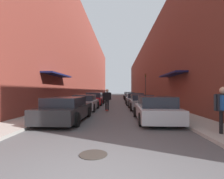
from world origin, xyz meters
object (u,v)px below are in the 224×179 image
Objects in this scene: parked_car_right_3 at (133,97)px; skateboarder at (107,97)px; parked_car_right_4 at (130,96)px; parked_car_right_2 at (135,99)px; parked_car_right_5 at (128,95)px; parked_car_left_1 at (85,103)px; parked_car_right_0 at (155,109)px; parked_car_left_0 at (66,109)px; manhole_cover at (93,154)px; parked_car_left_2 at (95,99)px; traffic_light at (145,84)px; parked_car_right_1 at (141,102)px; pedestrian at (224,104)px; parked_car_left_3 at (101,97)px.

skateboarder reaches higher than parked_car_right_3.
parked_car_right_4 is (-0.13, 5.07, 0.00)m from parked_car_right_3.
parked_car_right_5 is at bearing 89.73° from parked_car_right_2.
parked_car_left_1 is 1.08× the size of parked_car_right_5.
parked_car_right_0 is (4.63, -4.93, 0.01)m from parked_car_left_1.
parked_car_right_0 is at bearing 2.65° from parked_car_left_0.
parked_car_right_2 is 6.34× the size of manhole_cover.
parked_car_left_2 is 7.24m from parked_car_right_3.
parked_car_right_0 reaches higher than parked_car_right_3.
parked_car_left_1 is 0.96× the size of parked_car_right_3.
parked_car_right_3 is 1.19× the size of traffic_light.
manhole_cover is at bearing -103.44° from parked_car_right_1.
parked_car_left_2 reaches higher than parked_car_right_3.
parked_car_left_0 is 5.07m from skateboarder.
parked_car_right_5 is 21.25m from skateboarder.
pedestrian reaches higher than parked_car_right_4.
parked_car_left_1 is 6.76m from parked_car_right_0.
parked_car_right_4 is (-0.07, 15.19, 0.01)m from parked_car_right_1.
traffic_light reaches higher than parked_car_right_2.
skateboarder is 9.40m from manhole_cover.
parked_car_right_2 is at bearing -91.71° from parked_car_right_3.
parked_car_right_1 is 15.19m from parked_car_right_4.
parked_car_left_1 reaches higher than parked_car_right_1.
parked_car_right_3 reaches higher than parked_car_right_1.
pedestrian is (6.29, -2.83, 0.51)m from parked_car_left_0.
parked_car_right_0 is at bearing -46.75° from parked_car_left_1.
pedestrian is at bearing -86.50° from parked_car_right_5.
skateboarder reaches higher than parked_car_left_1.
parked_car_right_5 reaches higher than parked_car_left_3.
parked_car_right_0 reaches higher than parked_car_left_3.
parked_car_left_2 is at bearing -106.24° from parked_car_right_5.
traffic_light reaches higher than parked_car_left_1.
parked_car_right_4 is 1.09× the size of parked_car_right_5.
parked_car_left_0 is 2.75× the size of skateboarder.
parked_car_right_1 is at bearing -90.33° from parked_car_right_3.
parked_car_left_0 is 1.24× the size of traffic_light.
parked_car_right_4 is at bearing 77.87° from parked_car_left_0.
skateboarder is (1.69, -11.41, 0.45)m from parked_car_left_3.
parked_car_right_5 is (-0.07, 25.58, 0.03)m from parked_car_right_0.
parked_car_right_0 is at bearing -89.85° from parked_car_right_5.
parked_car_left_3 is 19.96m from pedestrian.
manhole_cover is at bearing -98.82° from parked_car_right_2.
parked_car_right_2 reaches higher than parked_car_right_4.
parked_car_right_3 is 6.41× the size of manhole_cover.
skateboarder reaches higher than parked_car_left_2.
parked_car_right_2 is at bearing 91.11° from parked_car_right_1.
parked_car_left_2 is at bearing -129.49° from parked_car_right_3.
parked_car_right_0 is 0.99× the size of parked_car_right_3.
parked_car_right_1 is at bearing -44.93° from parked_car_left_2.
parked_car_left_3 is at bearing 89.32° from parked_car_left_2.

